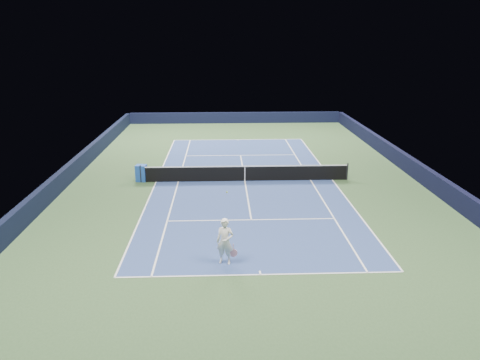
{
  "coord_description": "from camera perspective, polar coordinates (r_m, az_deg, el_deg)",
  "views": [
    {
      "loc": [
        -1.41,
        -27.67,
        8.72
      ],
      "look_at": [
        -0.42,
        -3.0,
        1.0
      ],
      "focal_mm": 35.0,
      "sensor_mm": 36.0,
      "label": 1
    }
  ],
  "objects": [
    {
      "name": "service_line_far",
      "position": [
        35.19,
        0.07,
        3.03
      ],
      "size": [
        8.23,
        0.08,
        0.0
      ],
      "primitive_type": "cube",
      "color": "white",
      "rests_on": "ground"
    },
    {
      "name": "ground",
      "position": [
        29.05,
        0.59,
        -0.11
      ],
      "size": [
        40.0,
        40.0,
        0.0
      ],
      "primitive_type": "plane",
      "color": "#2F4B28",
      "rests_on": "ground"
    },
    {
      "name": "tennis_player",
      "position": [
        18.51,
        -1.82,
        -7.5
      ],
      "size": [
        0.87,
        1.34,
        2.67
      ],
      "color": "white",
      "rests_on": "ground"
    },
    {
      "name": "wall_left",
      "position": [
        30.35,
        -20.28,
        0.64
      ],
      "size": [
        0.35,
        40.0,
        1.1
      ],
      "primitive_type": "cube",
      "color": "black",
      "rests_on": "ground"
    },
    {
      "name": "court_surface",
      "position": [
        29.05,
        0.59,
        -0.1
      ],
      "size": [
        10.97,
        23.77,
        0.01
      ],
      "primitive_type": "cube",
      "color": "navy",
      "rests_on": "ground"
    },
    {
      "name": "baseline_far",
      "position": [
        40.53,
        -0.25,
        4.95
      ],
      "size": [
        10.97,
        0.08,
        0.0
      ],
      "primitive_type": "cube",
      "color": "white",
      "rests_on": "ground"
    },
    {
      "name": "service_line_near",
      "position": [
        23.03,
        1.39,
        -4.87
      ],
      "size": [
        8.23,
        0.08,
        0.0
      ],
      "primitive_type": "cube",
      "color": "white",
      "rests_on": "ground"
    },
    {
      "name": "sideline_singles_left",
      "position": [
        29.14,
        -7.52,
        -0.19
      ],
      "size": [
        0.08,
        23.77,
        0.0
      ],
      "primitive_type": "cube",
      "color": "white",
      "rests_on": "ground"
    },
    {
      "name": "sideline_singles_right",
      "position": [
        29.53,
        8.59,
        0.01
      ],
      "size": [
        0.08,
        23.77,
        0.0
      ],
      "primitive_type": "cube",
      "color": "white",
      "rests_on": "ground"
    },
    {
      "name": "sponsor_cube",
      "position": [
        29.53,
        -11.93,
        0.83
      ],
      "size": [
        0.7,
        0.66,
        1.02
      ],
      "color": "#1C48A8",
      "rests_on": "ground"
    },
    {
      "name": "sideline_doubles_right",
      "position": [
        29.82,
        11.18,
        0.04
      ],
      "size": [
        0.08,
        23.77,
        0.0
      ],
      "primitive_type": "cube",
      "color": "white",
      "rests_on": "ground"
    },
    {
      "name": "center_mark_near",
      "position": [
        18.21,
        2.47,
        -11.22
      ],
      "size": [
        0.08,
        0.3,
        0.0
      ],
      "primitive_type": "cube",
      "color": "white",
      "rests_on": "ground"
    },
    {
      "name": "tennis_net",
      "position": [
        28.9,
        0.59,
        0.85
      ],
      "size": [
        12.9,
        0.1,
        1.07
      ],
      "color": "black",
      "rests_on": "ground"
    },
    {
      "name": "baseline_near",
      "position": [
        18.08,
        2.51,
        -11.45
      ],
      "size": [
        10.97,
        0.08,
        0.0
      ],
      "primitive_type": "cube",
      "color": "white",
      "rests_on": "ground"
    },
    {
      "name": "wall_right",
      "position": [
        31.34,
        20.78,
        1.1
      ],
      "size": [
        0.35,
        40.0,
        1.1
      ],
      "primitive_type": "cube",
      "color": "black",
      "rests_on": "ground"
    },
    {
      "name": "center_mark_far",
      "position": [
        40.38,
        -0.24,
        4.9
      ],
      "size": [
        0.08,
        0.3,
        0.0
      ],
      "primitive_type": "cube",
      "color": "white",
      "rests_on": "ground"
    },
    {
      "name": "center_service_line",
      "position": [
        29.04,
        0.59,
        -0.09
      ],
      "size": [
        0.08,
        12.8,
        0.0
      ],
      "primitive_type": "cube",
      "color": "white",
      "rests_on": "ground"
    },
    {
      "name": "wall_far",
      "position": [
        48.21,
        -0.59,
        7.6
      ],
      "size": [
        22.0,
        0.35,
        1.1
      ],
      "primitive_type": "cube",
      "color": "black",
      "rests_on": "ground"
    },
    {
      "name": "sideline_doubles_left",
      "position": [
        29.29,
        -10.19,
        -0.22
      ],
      "size": [
        0.08,
        23.77,
        0.0
      ],
      "primitive_type": "cube",
      "color": "white",
      "rests_on": "ground"
    }
  ]
}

